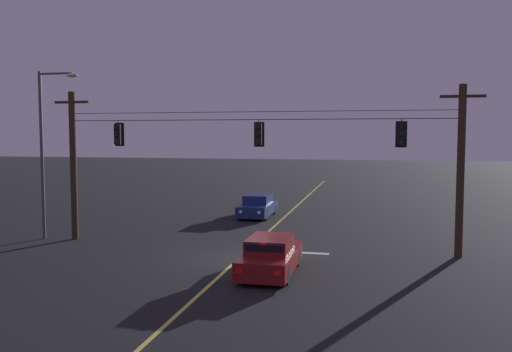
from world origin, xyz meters
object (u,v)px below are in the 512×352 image
(car_waiting_near_lane, at_px, (270,256))
(traffic_light_leftmost, at_px, (118,134))
(street_lamp_corner, at_px, (47,139))
(traffic_light_left_inner, at_px, (258,134))
(car_oncoming_lead, at_px, (258,206))
(traffic_light_centre, at_px, (401,134))

(car_waiting_near_lane, bearing_deg, traffic_light_leftmost, 152.61)
(car_waiting_near_lane, bearing_deg, street_lamp_corner, 161.32)
(traffic_light_leftmost, relative_size, traffic_light_left_inner, 1.00)
(car_oncoming_lead, bearing_deg, street_lamp_corner, -132.27)
(traffic_light_centre, bearing_deg, car_oncoming_lead, 132.24)
(traffic_light_left_inner, height_order, car_waiting_near_lane, traffic_light_left_inner)
(traffic_light_left_inner, xyz_separation_m, traffic_light_centre, (6.19, 0.00, 0.00))
(traffic_light_leftmost, bearing_deg, traffic_light_left_inner, 0.00)
(car_waiting_near_lane, relative_size, street_lamp_corner, 0.53)
(traffic_light_leftmost, distance_m, traffic_light_left_inner, 6.86)
(traffic_light_left_inner, distance_m, car_oncoming_lead, 10.33)
(traffic_light_left_inner, bearing_deg, street_lamp_corner, -178.63)
(traffic_light_centre, bearing_deg, traffic_light_leftmost, 180.00)
(traffic_light_leftmost, xyz_separation_m, traffic_light_left_inner, (6.86, 0.00, 0.00))
(traffic_light_left_inner, bearing_deg, traffic_light_leftmost, 180.00)
(traffic_light_left_inner, distance_m, traffic_light_centre, 6.19)
(car_waiting_near_lane, xyz_separation_m, car_oncoming_lead, (-3.43, 13.34, -0.00))
(car_oncoming_lead, bearing_deg, traffic_light_left_inner, -77.32)
(traffic_light_leftmost, xyz_separation_m, car_oncoming_lead, (4.82, 9.06, -4.51))
(traffic_light_centre, xyz_separation_m, car_waiting_near_lane, (-4.80, -4.28, -4.51))
(street_lamp_corner, bearing_deg, traffic_light_left_inner, 1.37)
(traffic_light_leftmost, bearing_deg, street_lamp_corner, -176.05)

